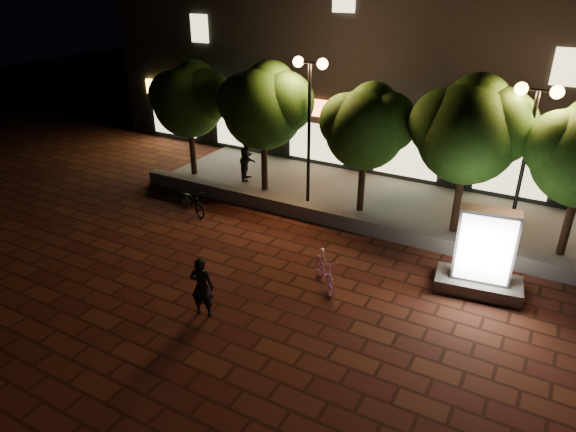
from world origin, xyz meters
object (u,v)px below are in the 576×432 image
Objects in this scene: scooter_pink at (325,271)px; street_lamp_right at (532,126)px; tree_right at (471,127)px; pedestrian at (248,159)px; street_lamp_left at (310,95)px; scooter_parked at (192,201)px; rider at (202,287)px; tree_far_left at (190,97)px; ad_kiosk at (483,259)px; tree_mid at (368,124)px; tree_left at (265,104)px.

street_lamp_right is at bearing 8.80° from scooter_pink.
tree_right reaches higher than pedestrian.
scooter_parked is (-3.21, -2.80, -3.58)m from street_lamp_left.
rider is at bearing -129.69° from street_lamp_right.
tree_far_left is 10.23m from rider.
street_lamp_right is 2.83× the size of pedestrian.
tree_far_left is at bearing 165.14° from ad_kiosk.
scooter_parked is at bearing -53.81° from tree_far_left.
scooter_parked is at bearing -149.83° from tree_mid.
ad_kiosk is 9.89m from scooter_parked.
tree_right reaches higher than scooter_pink.
street_lamp_left is at bearing -177.19° from tree_right.
tree_left is 7.64m from scooter_pink.
tree_right is 2.11× the size of ad_kiosk.
rider is 0.93× the size of pedestrian.
tree_left is 8.96m from street_lamp_right.
street_lamp_left is 7.00m from street_lamp_right.
tree_right is 3.00× the size of scooter_pink.
ad_kiosk is (6.67, -2.95, -3.06)m from street_lamp_left.
street_lamp_left is at bearing -172.69° from tree_mid.
tree_far_left reaches higher than rider.
scooter_parked is (2.24, -3.06, -2.85)m from tree_far_left.
street_lamp_left reaches higher than scooter_parked.
ad_kiosk is at bearing -23.89° from street_lamp_left.
tree_far_left is 1.03× the size of tree_mid.
scooter_parked is (-4.07, 4.61, -0.37)m from rider.
tree_far_left is at bearing 56.87° from scooter_parked.
street_lamp_left is at bearing -99.74° from rider.
tree_far_left is 5.50m from street_lamp_left.
tree_left is 2.03× the size of ad_kiosk.
pedestrian is at bearing 13.23° from tree_far_left.
scooter_pink is 1.00× the size of scooter_parked.
tree_right is 5.38m from street_lamp_left.
ad_kiosk is 1.48× the size of rider.
rider is at bearing -69.93° from tree_left.
street_lamp_right is (12.45, -0.26, 0.60)m from tree_far_left.
tree_right is at bearing -111.60° from pedestrian.
tree_mid is 2.66× the size of scooter_pink.
scooter_parked is at bearing 120.93° from scooter_pink.
rider is at bearing -171.93° from pedestrian.
street_lamp_left is at bearing -122.24° from pedestrian.
tree_right reaches higher than tree_far_left.
street_lamp_right is 2.07× the size of ad_kiosk.
scooter_pink is (-4.03, -4.80, -3.39)m from street_lamp_right.
tree_far_left is 0.95× the size of tree_left.
street_lamp_left reaches higher than street_lamp_right.
tree_right is (10.80, 0.00, 0.27)m from tree_far_left.
tree_mid is 5.81m from scooter_pink.
scooter_parked is at bearing -164.69° from street_lamp_right.
street_lamp_left reaches higher than tree_mid.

